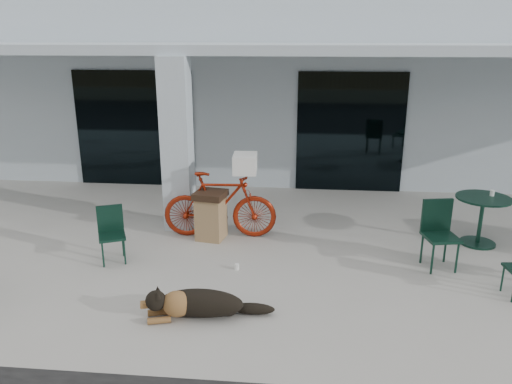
# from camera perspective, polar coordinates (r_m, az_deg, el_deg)

# --- Properties ---
(ground) EXTENTS (80.00, 80.00, 0.00)m
(ground) POSITION_cam_1_polar(r_m,az_deg,el_deg) (7.23, -1.18, -11.03)
(ground) COLOR #A6A39C
(ground) RESTS_ON ground
(building) EXTENTS (22.00, 7.00, 4.50)m
(building) POSITION_cam_1_polar(r_m,az_deg,el_deg) (14.88, 2.68, 12.83)
(building) COLOR silver
(building) RESTS_ON ground
(storefront_glass_left) EXTENTS (2.80, 0.06, 2.70)m
(storefront_glass_left) POSITION_cam_1_polar(r_m,az_deg,el_deg) (12.15, -13.66, 7.02)
(storefront_glass_left) COLOR black
(storefront_glass_left) RESTS_ON ground
(storefront_glass_right) EXTENTS (2.40, 0.06, 2.70)m
(storefront_glass_right) POSITION_cam_1_polar(r_m,az_deg,el_deg) (11.53, 10.71, 6.67)
(storefront_glass_right) COLOR black
(storefront_glass_right) RESTS_ON ground
(column) EXTENTS (0.50, 0.50, 3.12)m
(column) POSITION_cam_1_polar(r_m,az_deg,el_deg) (9.10, -8.99, 5.26)
(column) COLOR silver
(column) RESTS_ON ground
(overhang) EXTENTS (22.00, 2.80, 0.18)m
(overhang) POSITION_cam_1_polar(r_m,az_deg,el_deg) (9.94, 1.22, 16.08)
(overhang) COLOR silver
(overhang) RESTS_ON column
(bicycle) EXTENTS (2.02, 0.68, 1.20)m
(bicycle) POSITION_cam_1_polar(r_m,az_deg,el_deg) (8.81, -4.15, -1.47)
(bicycle) COLOR maroon
(bicycle) RESTS_ON ground
(laundry_basket) EXTENTS (0.43, 0.56, 0.32)m
(laundry_basket) POSITION_cam_1_polar(r_m,az_deg,el_deg) (8.56, -1.26, 3.29)
(laundry_basket) COLOR white
(laundry_basket) RESTS_ON bicycle
(dog) EXTENTS (1.31, 0.75, 0.42)m
(dog) POSITION_cam_1_polar(r_m,az_deg,el_deg) (6.55, -6.24, -12.34)
(dog) COLOR black
(dog) RESTS_ON ground
(cup_near_dog) EXTENTS (0.10, 0.10, 0.09)m
(cup_near_dog) POSITION_cam_1_polar(r_m,az_deg,el_deg) (7.78, -2.20, -8.53)
(cup_near_dog) COLOR white
(cup_near_dog) RESTS_ON ground
(cafe_chair_near) EXTENTS (0.55, 0.57, 0.89)m
(cafe_chair_near) POSITION_cam_1_polar(r_m,az_deg,el_deg) (8.19, -16.14, -4.80)
(cafe_chair_near) COLOR #123528
(cafe_chair_near) RESTS_ON ground
(cafe_table_far) EXTENTS (0.97, 0.97, 0.85)m
(cafe_table_far) POSITION_cam_1_polar(r_m,az_deg,el_deg) (9.36, 24.28, -3.02)
(cafe_table_far) COLOR #123528
(cafe_table_far) RESTS_ON ground
(cafe_chair_far_a) EXTENTS (0.57, 0.60, 1.06)m
(cafe_chair_far_a) POSITION_cam_1_polar(r_m,az_deg,el_deg) (8.13, 20.39, -4.76)
(cafe_chair_far_a) COLOR #123528
(cafe_chair_far_a) RESTS_ON ground
(cup_on_table) EXTENTS (0.08, 0.08, 0.10)m
(cup_on_table) POSITION_cam_1_polar(r_m,az_deg,el_deg) (9.35, 25.38, -0.11)
(cup_on_table) COLOR white
(cup_on_table) RESTS_ON cafe_table_far
(trash_receptacle) EXTENTS (0.59, 0.59, 0.87)m
(trash_receptacle) POSITION_cam_1_polar(r_m,az_deg,el_deg) (8.80, -5.18, -2.66)
(trash_receptacle) COLOR #90714B
(trash_receptacle) RESTS_ON ground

